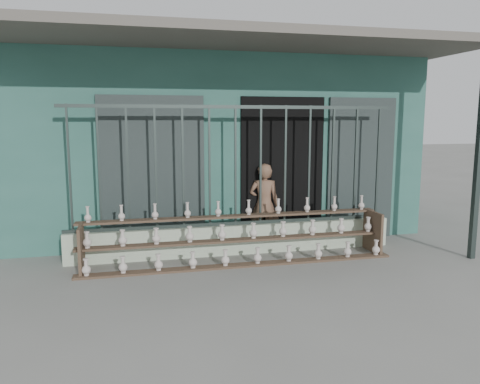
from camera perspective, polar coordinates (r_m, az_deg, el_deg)
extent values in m
plane|color=slate|center=(6.05, 2.22, -10.82)|extent=(60.00, 60.00, 0.00)
cube|color=#2C5D52|center=(9.92, -4.42, 6.25)|extent=(7.00, 5.00, 3.20)
cube|color=black|center=(7.75, 5.09, 2.59)|extent=(1.40, 0.12, 2.40)
cube|color=#1E2928|center=(7.33, -10.61, 2.12)|extent=(1.60, 0.08, 2.40)
cube|color=#1E2928|center=(8.26, 14.45, 2.73)|extent=(1.20, 0.08, 2.40)
cube|color=#59544C|center=(6.96, -0.40, 18.04)|extent=(7.40, 2.00, 0.12)
cube|color=#283330|center=(7.55, 27.11, 4.18)|extent=(0.08, 0.08, 3.10)
cube|color=beige|center=(7.19, -0.55, -5.76)|extent=(5.00, 0.20, 0.45)
cube|color=#283330|center=(6.87, -20.07, 2.57)|extent=(0.03, 0.03, 1.80)
cube|color=#283330|center=(6.84, -16.81, 2.70)|extent=(0.03, 0.03, 1.80)
cube|color=#283330|center=(6.82, -13.52, 2.82)|extent=(0.03, 0.03, 1.80)
cube|color=#283330|center=(6.83, -10.23, 2.93)|extent=(0.03, 0.03, 1.80)
cube|color=#283330|center=(6.87, -6.96, 3.03)|extent=(0.03, 0.03, 1.80)
cube|color=#283330|center=(6.92, -3.74, 3.12)|extent=(0.03, 0.03, 1.80)
cube|color=#283330|center=(6.99, -0.57, 3.20)|extent=(0.03, 0.03, 1.80)
cube|color=#283330|center=(7.09, 2.53, 3.27)|extent=(0.03, 0.03, 1.80)
cube|color=#283330|center=(7.21, 5.53, 3.32)|extent=(0.03, 0.03, 1.80)
cube|color=#283330|center=(7.34, 8.43, 3.37)|extent=(0.03, 0.03, 1.80)
cube|color=#283330|center=(7.50, 11.22, 3.40)|extent=(0.03, 0.03, 1.80)
cube|color=#283330|center=(7.67, 13.89, 3.43)|extent=(0.03, 0.03, 1.80)
cube|color=#283330|center=(7.85, 16.43, 3.45)|extent=(0.03, 0.03, 1.80)
cube|color=#283330|center=(6.97, -0.58, 10.34)|extent=(5.00, 0.04, 0.05)
cube|color=#283330|center=(7.13, -0.56, -3.82)|extent=(5.00, 0.04, 0.05)
cube|color=brown|center=(6.63, 0.20, -8.92)|extent=(4.50, 0.18, 0.03)
cube|color=brown|center=(6.78, -0.30, -5.88)|extent=(4.50, 0.18, 0.03)
cube|color=brown|center=(6.95, -0.76, -2.97)|extent=(4.50, 0.18, 0.03)
cube|color=brown|center=(6.65, -18.79, -6.60)|extent=(0.04, 0.55, 0.64)
cube|color=brown|center=(7.54, 15.88, -4.67)|extent=(0.04, 0.55, 0.64)
imported|color=brown|center=(7.59, 2.96, -1.54)|extent=(0.57, 0.48, 1.34)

